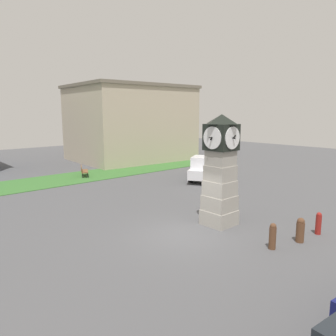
# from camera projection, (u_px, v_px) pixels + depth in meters

# --- Properties ---
(ground_plane) EXTENTS (78.26, 78.26, 0.00)m
(ground_plane) POSITION_uv_depth(u_px,v_px,m) (184.00, 235.00, 13.78)
(ground_plane) COLOR #4C4C4F
(clock_tower) EXTENTS (1.65, 1.56, 5.01)m
(clock_tower) POSITION_uv_depth(u_px,v_px,m) (220.00, 172.00, 14.66)
(clock_tower) COLOR #9E998F
(clock_tower) RESTS_ON ground_plane
(bollard_near_tower) EXTENTS (0.24, 0.24, 0.95)m
(bollard_near_tower) POSITION_uv_depth(u_px,v_px,m) (318.00, 223.00, 13.77)
(bollard_near_tower) COLOR maroon
(bollard_near_tower) RESTS_ON ground_plane
(bollard_mid_row) EXTENTS (0.32, 0.32, 1.00)m
(bollard_mid_row) POSITION_uv_depth(u_px,v_px,m) (300.00, 230.00, 12.93)
(bollard_mid_row) COLOR brown
(bollard_mid_row) RESTS_ON ground_plane
(bollard_far_row) EXTENTS (0.26, 0.26, 1.01)m
(bollard_far_row) POSITION_uv_depth(u_px,v_px,m) (273.00, 236.00, 12.27)
(bollard_far_row) COLOR brown
(bollard_far_row) RESTS_ON ground_plane
(pickup_truck) EXTENTS (5.54, 4.51, 1.85)m
(pickup_truck) POSITION_uv_depth(u_px,v_px,m) (207.00, 167.00, 25.18)
(pickup_truck) COLOR silver
(pickup_truck) RESTS_ON ground_plane
(bench) EXTENTS (1.19, 1.67, 0.90)m
(bench) POSITION_uv_depth(u_px,v_px,m) (84.00, 170.00, 26.08)
(bench) COLOR brown
(bench) RESTS_ON ground_plane
(street_lamp_near_road) EXTENTS (0.50, 0.24, 5.62)m
(street_lamp_near_road) POSITION_uv_depth(u_px,v_px,m) (133.00, 130.00, 33.58)
(street_lamp_near_road) COLOR #333338
(street_lamp_near_road) RESTS_ON ground_plane
(storefront_low_left) EXTENTS (12.33, 10.54, 7.87)m
(storefront_low_left) POSITION_uv_depth(u_px,v_px,m) (130.00, 123.00, 35.36)
(storefront_low_left) COLOR #B7A88E
(storefront_low_left) RESTS_ON ground_plane
(grass_verge_far) EXTENTS (46.95, 4.50, 0.04)m
(grass_verge_far) POSITION_uv_depth(u_px,v_px,m) (1.00, 188.00, 22.18)
(grass_verge_far) COLOR #386B2D
(grass_verge_far) RESTS_ON ground_plane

